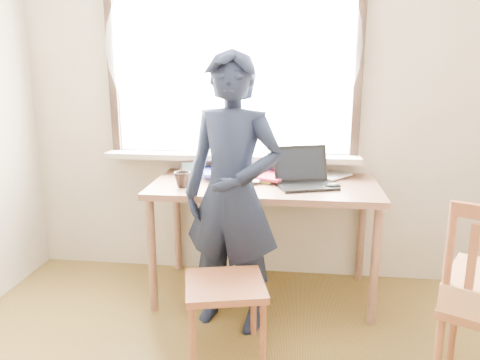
# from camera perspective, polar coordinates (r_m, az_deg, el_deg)

# --- Properties ---
(room_shell) EXTENTS (3.52, 4.02, 2.61)m
(room_shell) POSITION_cam_1_polar(r_m,az_deg,el_deg) (1.64, -3.60, 15.74)
(room_shell) COLOR #BEB099
(room_shell) RESTS_ON ground
(desk) EXTENTS (1.51, 0.75, 0.81)m
(desk) POSITION_cam_1_polar(r_m,az_deg,el_deg) (3.16, 3.03, -1.83)
(desk) COLOR brown
(desk) RESTS_ON ground
(laptop) EXTENTS (0.44, 0.40, 0.25)m
(laptop) POSITION_cam_1_polar(r_m,az_deg,el_deg) (3.09, 7.80, 0.41)
(laptop) COLOR black
(laptop) RESTS_ON desk
(mug_white) EXTENTS (0.15, 0.15, 0.09)m
(mug_white) POSITION_cam_1_polar(r_m,az_deg,el_deg) (3.35, 0.54, 1.36)
(mug_white) COLOR white
(mug_white) RESTS_ON desk
(mug_dark) EXTENTS (0.13, 0.13, 0.10)m
(mug_dark) POSITION_cam_1_polar(r_m,az_deg,el_deg) (3.04, -7.04, 0.05)
(mug_dark) COLOR black
(mug_dark) RESTS_ON desk
(mouse) EXTENTS (0.10, 0.07, 0.04)m
(mouse) POSITION_cam_1_polar(r_m,az_deg,el_deg) (3.04, 11.26, -0.72)
(mouse) COLOR black
(mouse) RESTS_ON desk
(desk_clutter) EXTENTS (0.80, 0.54, 0.04)m
(desk_clutter) POSITION_cam_1_polar(r_m,az_deg,el_deg) (3.33, -1.78, 0.82)
(desk_clutter) COLOR white
(desk_clutter) RESTS_ON desk
(book_a) EXTENTS (0.25, 0.31, 0.03)m
(book_a) POSITION_cam_1_polar(r_m,az_deg,el_deg) (3.45, -4.09, 1.16)
(book_a) COLOR white
(book_a) RESTS_ON desk
(book_b) EXTENTS (0.31, 0.32, 0.02)m
(book_b) POSITION_cam_1_polar(r_m,az_deg,el_deg) (3.41, 9.72, 0.76)
(book_b) COLOR white
(book_b) RESTS_ON desk
(picture_frame) EXTENTS (0.14, 0.06, 0.11)m
(picture_frame) POSITION_cam_1_polar(r_m,az_deg,el_deg) (3.30, -6.11, 1.27)
(picture_frame) COLOR black
(picture_frame) RESTS_ON desk
(work_chair) EXTENTS (0.51, 0.50, 0.44)m
(work_chair) POSITION_cam_1_polar(r_m,az_deg,el_deg) (2.62, -1.83, -13.69)
(work_chair) COLOR brown
(work_chair) RESTS_ON ground
(person) EXTENTS (0.69, 0.55, 1.67)m
(person) POSITION_cam_1_polar(r_m,az_deg,el_deg) (2.76, -0.94, -1.78)
(person) COLOR black
(person) RESTS_ON ground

